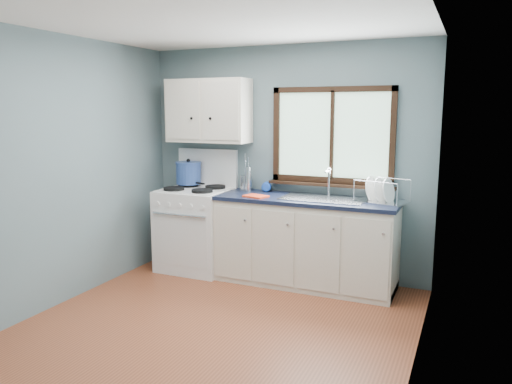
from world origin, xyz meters
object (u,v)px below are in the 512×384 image
at_px(sink, 323,205).
at_px(stockpot, 189,173).
at_px(skillet, 189,182).
at_px(thermos, 248,180).
at_px(base_cabinets, 305,246).
at_px(dish_rack, 381,196).
at_px(utensil_crock, 246,183).
at_px(gas_range, 196,227).

distance_m(sink, stockpot, 1.68).
height_order(skillet, thermos, thermos).
relative_size(base_cabinets, dish_rack, 3.44).
height_order(sink, utensil_crock, utensil_crock).
xyz_separation_m(gas_range, dish_rack, (2.05, 0.08, 0.49)).
xyz_separation_m(sink, thermos, (-0.88, 0.08, 0.20)).
relative_size(sink, skillet, 1.96).
xyz_separation_m(skillet, utensil_crock, (0.70, 0.07, 0.02)).
bearing_deg(sink, thermos, 174.47).
bearing_deg(gas_range, utensil_crock, 21.89).
xyz_separation_m(sink, utensil_crock, (-0.95, 0.20, 0.15)).
distance_m(sink, utensil_crock, 0.98).
height_order(base_cabinets, thermos, thermos).
relative_size(base_cabinets, skillet, 4.33).
height_order(gas_range, utensil_crock, gas_range).
height_order(skillet, stockpot, stockpot).
relative_size(skillet, stockpot, 1.12).
bearing_deg(dish_rack, sink, -159.53).
distance_m(base_cabinets, skillet, 1.58).
xyz_separation_m(base_cabinets, stockpot, (-1.48, 0.13, 0.68)).
relative_size(gas_range, sink, 1.62).
xyz_separation_m(base_cabinets, dish_rack, (0.74, 0.06, 0.57)).
height_order(thermos, dish_rack, thermos).
bearing_deg(base_cabinets, stockpot, 175.08).
bearing_deg(sink, utensil_crock, 168.27).
height_order(base_cabinets, stockpot, stockpot).
xyz_separation_m(base_cabinets, skillet, (-1.47, 0.12, 0.58)).
bearing_deg(dish_rack, base_cabinets, -160.97).
height_order(sink, dish_rack, sink).
relative_size(gas_range, skillet, 3.18).
bearing_deg(dish_rack, utensil_crock, -170.64).
bearing_deg(stockpot, utensil_crock, 5.62).
relative_size(skillet, utensil_crock, 1.03).
xyz_separation_m(gas_range, stockpot, (-0.17, 0.15, 0.60)).
height_order(utensil_crock, dish_rack, utensil_crock).
xyz_separation_m(stockpot, utensil_crock, (0.71, 0.07, -0.09)).
bearing_deg(skillet, utensil_crock, 26.43).
bearing_deg(skillet, gas_range, -20.67).
distance_m(skillet, thermos, 0.77).
height_order(skillet, utensil_crock, utensil_crock).
distance_m(gas_range, skillet, 0.54).
distance_m(stockpot, thermos, 0.78).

